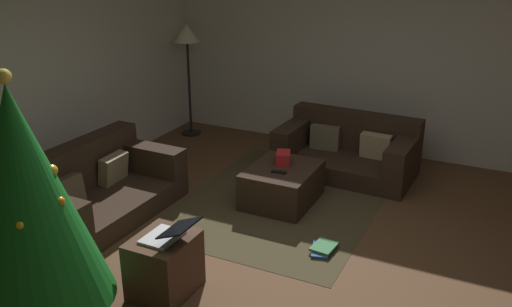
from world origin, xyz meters
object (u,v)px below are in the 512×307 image
at_px(gift_box, 283,158).
at_px(side_table, 164,265).
at_px(christmas_tree, 24,199).
at_px(laptop, 169,234).
at_px(book_stack, 322,248).
at_px(ottoman, 282,185).
at_px(couch_right, 348,150).
at_px(corner_lamp, 187,42).
at_px(tv_remote, 279,172).
at_px(couch_left, 95,190).

bearing_deg(gift_box, side_table, 175.57).
bearing_deg(side_table, gift_box, -4.43).
bearing_deg(christmas_tree, laptop, -41.24).
bearing_deg(book_stack, ottoman, 43.58).
relative_size(couch_right, gift_box, 7.92).
bearing_deg(couch_right, laptop, 83.10).
bearing_deg(corner_lamp, book_stack, -128.54).
xyz_separation_m(couch_right, christmas_tree, (-3.78, 1.16, 0.76)).
height_order(side_table, book_stack, side_table).
distance_m(tv_remote, side_table, 1.80).
bearing_deg(ottoman, couch_left, 124.57).
relative_size(couch_left, corner_lamp, 1.09).
bearing_deg(tv_remote, couch_right, -24.18).
distance_m(gift_box, corner_lamp, 2.64).
xyz_separation_m(ottoman, gift_box, (0.10, 0.04, 0.27)).
xyz_separation_m(couch_left, gift_box, (1.21, -1.57, 0.19)).
height_order(christmas_tree, laptop, christmas_tree).
height_order(couch_right, gift_box, couch_right).
relative_size(gift_box, tv_remote, 1.31).
height_order(tv_remote, corner_lamp, corner_lamp).
xyz_separation_m(christmas_tree, laptop, (0.73, -0.64, -0.48)).
relative_size(ottoman, book_stack, 2.63).
xyz_separation_m(couch_right, book_stack, (-1.91, -0.35, -0.24)).
height_order(ottoman, gift_box, gift_box).
bearing_deg(tv_remote, laptop, 166.99).
relative_size(ottoman, corner_lamp, 0.53).
xyz_separation_m(christmas_tree, book_stack, (1.87, -1.51, -1.00)).
distance_m(ottoman, side_table, 1.93).
bearing_deg(tv_remote, couch_left, 112.46).
height_order(gift_box, tv_remote, gift_box).
distance_m(couch_right, corner_lamp, 2.74).
distance_m(couch_left, ottoman, 1.96).
height_order(couch_right, side_table, couch_right).
bearing_deg(gift_box, christmas_tree, 165.10).
bearing_deg(book_stack, laptop, 142.73).
relative_size(couch_left, gift_box, 8.27).
xyz_separation_m(laptop, corner_lamp, (3.41, 1.97, 0.80)).
xyz_separation_m(couch_left, corner_lamp, (2.60, 0.49, 1.07)).
xyz_separation_m(gift_box, christmas_tree, (-2.75, 0.73, 0.56)).
bearing_deg(ottoman, corner_lamp, 54.73).
bearing_deg(corner_lamp, gift_box, -123.86).
height_order(side_table, corner_lamp, corner_lamp).
height_order(ottoman, laptop, laptop).
height_order(tv_remote, book_stack, tv_remote).
bearing_deg(book_stack, couch_right, 10.41).
xyz_separation_m(couch_right, tv_remote, (-1.28, 0.37, 0.14)).
xyz_separation_m(gift_box, laptop, (-2.02, 0.09, 0.08)).
bearing_deg(tv_remote, ottoman, 0.40).
xyz_separation_m(side_table, corner_lamp, (3.41, 1.91, 1.10)).
xyz_separation_m(ottoman, side_table, (-1.92, 0.19, 0.05)).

